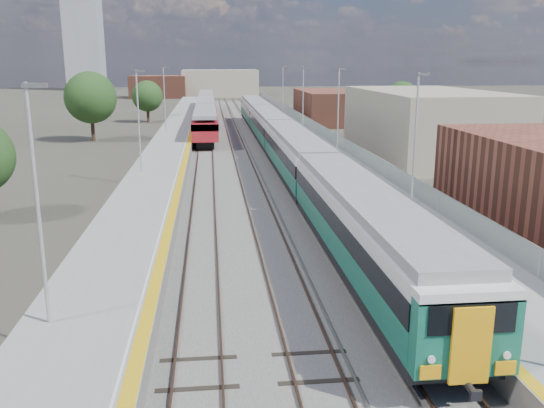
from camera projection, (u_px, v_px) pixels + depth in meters
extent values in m
plane|color=#47443A|center=(258.00, 151.00, 60.13)|extent=(320.00, 320.00, 0.00)
cube|color=#565451|center=(236.00, 148.00, 62.31)|extent=(10.50, 155.00, 0.06)
cube|color=#4C3323|center=(262.00, 143.00, 65.01)|extent=(0.07, 160.00, 0.14)
cube|color=#4C3323|center=(274.00, 143.00, 65.16)|extent=(0.07, 160.00, 0.14)
cube|color=#4C3323|center=(231.00, 144.00, 64.65)|extent=(0.07, 160.00, 0.14)
cube|color=#4C3323|center=(243.00, 144.00, 64.80)|extent=(0.07, 160.00, 0.14)
cube|color=#4C3323|center=(199.00, 144.00, 64.29)|extent=(0.07, 160.00, 0.14)
cube|color=#4C3323|center=(212.00, 144.00, 64.44)|extent=(0.07, 160.00, 0.14)
cube|color=gray|center=(259.00, 144.00, 64.98)|extent=(0.08, 160.00, 0.10)
cube|color=gray|center=(246.00, 144.00, 64.84)|extent=(0.08, 160.00, 0.10)
cube|color=slate|center=(304.00, 142.00, 62.97)|extent=(4.70, 155.00, 1.00)
cube|color=gray|center=(304.00, 138.00, 62.85)|extent=(4.70, 155.00, 0.03)
cube|color=gold|center=(285.00, 138.00, 62.63)|extent=(0.40, 155.00, 0.01)
cube|color=gray|center=(324.00, 132.00, 62.93)|extent=(0.06, 155.00, 1.20)
cylinder|color=#9EA0A3|center=(415.00, 140.00, 32.65)|extent=(0.12, 0.12, 7.50)
cube|color=#4C4C4F|center=(423.00, 74.00, 31.80)|extent=(0.70, 0.18, 0.14)
cylinder|color=#9EA0A3|center=(338.00, 111.00, 51.95)|extent=(0.12, 0.12, 7.50)
cube|color=#4C4C4F|center=(342.00, 69.00, 51.10)|extent=(0.70, 0.18, 0.14)
cylinder|color=#9EA0A3|center=(303.00, 98.00, 71.25)|extent=(0.12, 0.12, 7.50)
cube|color=#4C4C4F|center=(305.00, 67.00, 70.40)|extent=(0.70, 0.18, 0.14)
cylinder|color=#9EA0A3|center=(283.00, 90.00, 90.55)|extent=(0.12, 0.12, 7.50)
cube|color=#4C4C4F|center=(285.00, 66.00, 89.70)|extent=(0.70, 0.18, 0.14)
cube|color=slate|center=(172.00, 144.00, 61.49)|extent=(4.30, 155.00, 1.00)
cube|color=gray|center=(172.00, 140.00, 61.37)|extent=(4.30, 155.00, 0.03)
cube|color=gold|center=(190.00, 139.00, 61.56)|extent=(0.45, 155.00, 0.01)
cube|color=silver|center=(187.00, 139.00, 61.52)|extent=(0.08, 155.00, 0.01)
cylinder|color=#9EA0A3|center=(38.00, 208.00, 17.39)|extent=(0.12, 0.12, 7.50)
cube|color=#4C4C4F|center=(35.00, 85.00, 16.54)|extent=(0.70, 0.18, 0.14)
cylinder|color=#9EA0A3|center=(139.00, 122.00, 42.49)|extent=(0.12, 0.12, 7.50)
cube|color=#4C4C4F|center=(139.00, 71.00, 41.64)|extent=(0.70, 0.18, 0.14)
cylinder|color=#9EA0A3|center=(165.00, 99.00, 67.58)|extent=(0.12, 0.12, 7.50)
cube|color=#4C4C4F|center=(165.00, 68.00, 66.73)|extent=(0.70, 0.18, 0.14)
cube|color=#9E987E|center=(425.00, 124.00, 56.20)|extent=(11.00, 22.00, 6.40)
cube|color=brown|center=(328.00, 107.00, 87.93)|extent=(8.00, 18.00, 4.80)
cube|color=#9E987E|center=(220.00, 83.00, 155.60)|extent=(20.00, 14.00, 7.00)
cube|color=brown|center=(159.00, 87.00, 149.28)|extent=(14.00, 12.00, 5.60)
cube|color=gray|center=(83.00, 27.00, 185.78)|extent=(11.00, 11.00, 40.00)
cube|color=black|center=(363.00, 256.00, 24.98)|extent=(2.74, 19.67, 0.46)
cube|color=#10553F|center=(363.00, 238.00, 24.78)|extent=(2.84, 19.67, 1.15)
cube|color=black|center=(364.00, 218.00, 24.56)|extent=(2.91, 19.67, 0.79)
cube|color=silver|center=(365.00, 204.00, 24.41)|extent=(2.84, 19.67, 0.48)
cube|color=gray|center=(365.00, 194.00, 24.31)|extent=(2.52, 19.67, 0.40)
cube|color=black|center=(295.00, 171.00, 44.44)|extent=(2.74, 19.67, 0.46)
cube|color=#10553F|center=(295.00, 160.00, 44.25)|extent=(2.84, 19.67, 1.15)
cube|color=black|center=(295.00, 149.00, 44.03)|extent=(2.91, 19.67, 0.79)
cube|color=silver|center=(295.00, 141.00, 43.88)|extent=(2.84, 19.67, 0.48)
cube|color=gray|center=(295.00, 135.00, 43.78)|extent=(2.52, 19.67, 0.40)
cube|color=black|center=(269.00, 138.00, 63.91)|extent=(2.74, 19.67, 0.46)
cube|color=#10553F|center=(269.00, 130.00, 63.72)|extent=(2.84, 19.67, 1.15)
cube|color=black|center=(269.00, 122.00, 63.50)|extent=(2.91, 19.67, 0.79)
cube|color=silver|center=(269.00, 116.00, 63.35)|extent=(2.84, 19.67, 0.48)
cube|color=gray|center=(269.00, 113.00, 63.25)|extent=(2.52, 19.67, 0.40)
cube|color=black|center=(255.00, 120.00, 83.38)|extent=(2.74, 19.67, 0.46)
cube|color=#10553F|center=(255.00, 114.00, 83.19)|extent=(2.84, 19.67, 1.15)
cube|color=black|center=(255.00, 108.00, 82.97)|extent=(2.91, 19.67, 0.79)
cube|color=silver|center=(255.00, 104.00, 82.82)|extent=(2.84, 19.67, 0.48)
cube|color=gray|center=(255.00, 101.00, 82.72)|extent=(2.52, 19.67, 0.40)
cube|color=#10553F|center=(465.00, 336.00, 14.93)|extent=(2.82, 0.61, 2.12)
cube|color=black|center=(472.00, 319.00, 14.49)|extent=(2.32, 0.06, 0.81)
cube|color=orange|center=(471.00, 346.00, 14.60)|extent=(1.06, 0.10, 2.12)
cube|color=black|center=(206.00, 137.00, 68.05)|extent=(1.89, 16.05, 0.66)
cube|color=maroon|center=(205.00, 123.00, 67.68)|extent=(2.78, 18.88, 1.99)
cube|color=black|center=(205.00, 119.00, 67.56)|extent=(2.84, 18.88, 0.70)
cube|color=gray|center=(205.00, 111.00, 67.32)|extent=(2.48, 18.88, 0.40)
cube|color=black|center=(206.00, 121.00, 86.76)|extent=(1.89, 16.05, 0.66)
cube|color=maroon|center=(206.00, 110.00, 86.38)|extent=(2.78, 18.88, 1.99)
cube|color=black|center=(206.00, 107.00, 86.26)|extent=(2.84, 18.88, 0.70)
cube|color=gray|center=(206.00, 100.00, 86.02)|extent=(2.48, 18.88, 0.40)
cube|color=black|center=(207.00, 110.00, 105.46)|extent=(1.89, 16.05, 0.66)
cube|color=maroon|center=(206.00, 101.00, 105.08)|extent=(2.78, 18.88, 1.99)
cube|color=black|center=(206.00, 99.00, 104.96)|extent=(2.84, 18.88, 0.70)
cube|color=gray|center=(206.00, 93.00, 104.72)|extent=(2.48, 18.88, 0.40)
cylinder|color=#382619|center=(93.00, 129.00, 67.10)|extent=(0.44, 0.44, 2.81)
sphere|color=#193A16|center=(91.00, 98.00, 66.22)|extent=(5.93, 5.93, 5.93)
cylinder|color=#382619|center=(148.00, 115.00, 88.22)|extent=(0.44, 0.44, 2.22)
sphere|color=#193A16|center=(147.00, 96.00, 87.52)|extent=(4.68, 4.68, 4.68)
cylinder|color=#382619|center=(400.00, 120.00, 81.49)|extent=(0.44, 0.44, 2.26)
sphere|color=#193A16|center=(401.00, 98.00, 80.78)|extent=(4.76, 4.76, 4.76)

